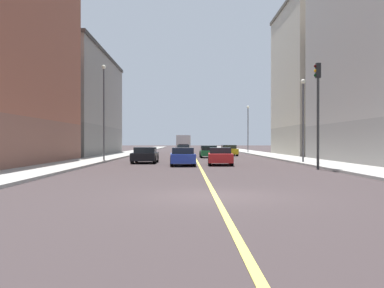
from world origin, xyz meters
TOP-DOWN VIEW (x-y plane):
  - ground_plane at (0.00, 0.00)m, footprint 400.00×400.00m
  - sidewalk_left at (9.26, 49.00)m, footprint 3.47×168.00m
  - sidewalk_right at (-9.26, 49.00)m, footprint 3.47×168.00m
  - lane_center_stripe at (0.00, 49.00)m, footprint 0.16×154.00m
  - building_left_mid at (16.69, 40.97)m, footprint 11.69×16.50m
  - building_right_midblock at (-16.69, 43.05)m, footprint 11.69×26.10m
  - traffic_light_left_near at (7.11, 13.21)m, footprint 0.40×0.32m
  - street_lamp_left_near at (8.13, 20.54)m, footprint 0.36×0.36m
  - street_lamp_right_near at (-8.13, 25.09)m, footprint 0.36×0.36m
  - street_lamp_left_far at (8.13, 51.77)m, footprint 0.36×0.36m
  - car_blue at (-1.20, 17.95)m, footprint 1.89×4.42m
  - car_maroon at (-1.37, 52.94)m, footprint 1.79×4.07m
  - car_green at (1.47, 33.93)m, footprint 1.96×3.96m
  - car_red at (1.56, 18.68)m, footprint 1.94×4.20m
  - car_black at (-4.23, 21.93)m, footprint 1.97×4.39m
  - car_white at (-1.32, 45.39)m, footprint 1.98×4.15m
  - car_yellow at (4.21, 40.42)m, footprint 2.04×4.20m
  - box_truck at (-1.45, 61.31)m, footprint 2.42×7.68m

SIDE VIEW (x-z plane):
  - ground_plane at x=0.00m, z-range 0.00..0.00m
  - lane_center_stripe at x=0.00m, z-range 0.00..0.01m
  - sidewalk_left at x=9.26m, z-range 0.00..0.15m
  - sidewalk_right at x=-9.26m, z-range 0.00..0.15m
  - car_green at x=1.47m, z-range -0.03..1.26m
  - car_black at x=-4.23m, z-range -0.01..1.25m
  - car_red at x=1.56m, z-range -0.01..1.26m
  - car_white at x=-1.32m, z-range -0.02..1.27m
  - car_blue at x=-1.20m, z-range 0.00..1.28m
  - car_yellow at x=4.21m, z-range -0.01..1.31m
  - car_maroon at x=-1.37m, z-range -0.01..1.34m
  - box_truck at x=-1.45m, z-range 0.11..2.88m
  - street_lamp_left_near at x=8.13m, z-range 0.88..7.28m
  - traffic_light_left_near at x=7.11m, z-range 0.92..7.41m
  - street_lamp_left_far at x=8.13m, z-range 0.90..7.75m
  - street_lamp_right_near at x=-8.13m, z-range 0.93..9.18m
  - building_right_midblock at x=-16.69m, z-range 0.01..12.87m
  - building_left_mid at x=16.69m, z-range 0.01..18.52m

